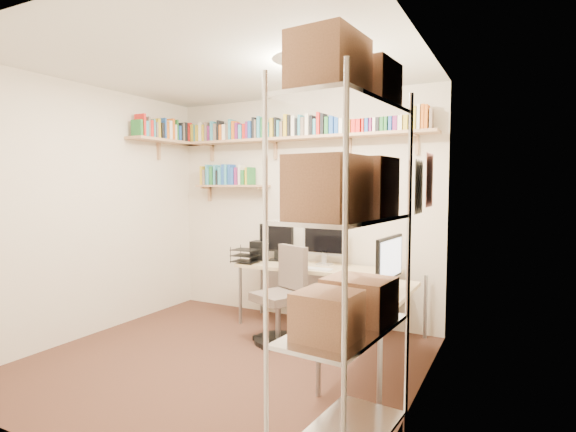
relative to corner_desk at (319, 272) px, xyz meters
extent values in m
plane|color=#40231B|center=(-0.47, -0.97, -0.65)|extent=(3.20, 3.20, 0.00)
cube|color=beige|center=(-0.47, 0.53, 0.60)|extent=(3.20, 0.04, 2.50)
cube|color=beige|center=(-2.07, -0.97, 0.60)|extent=(0.04, 3.00, 2.50)
cube|color=beige|center=(1.13, -0.97, 0.60)|extent=(0.04, 3.00, 2.50)
cube|color=beige|center=(-0.47, -2.47, 0.60)|extent=(3.20, 0.04, 2.50)
cube|color=silver|center=(-0.47, -0.97, 1.85)|extent=(3.20, 3.00, 0.04)
cube|color=white|center=(1.12, -0.42, 0.90)|extent=(0.01, 0.30, 0.42)
cube|color=white|center=(1.12, -0.82, 0.85)|extent=(0.01, 0.28, 0.38)
cylinder|color=#FFEAC6|center=(0.23, -0.77, 1.81)|extent=(0.30, 0.30, 0.06)
cube|color=tan|center=(-0.47, 0.40, 1.37)|extent=(3.05, 0.25, 0.03)
cube|color=tan|center=(-1.95, -0.02, 1.37)|extent=(0.25, 1.00, 0.03)
cube|color=tan|center=(-1.32, 0.43, 0.85)|extent=(0.95, 0.20, 0.02)
cube|color=tan|center=(-1.67, 0.47, 1.30)|extent=(0.03, 0.20, 0.20)
cube|color=tan|center=(-0.77, 0.47, 1.30)|extent=(0.03, 0.20, 0.20)
cube|color=tan|center=(0.13, 0.47, 1.30)|extent=(0.03, 0.20, 0.20)
cube|color=tan|center=(0.83, 0.47, 1.30)|extent=(0.03, 0.20, 0.20)
cube|color=white|center=(-1.94, 0.40, 1.47)|extent=(0.03, 0.14, 0.18)
cube|color=#246E31|center=(-1.90, 0.40, 1.47)|extent=(0.03, 0.12, 0.19)
cube|color=gold|center=(-1.85, 0.40, 1.49)|extent=(0.03, 0.14, 0.21)
cube|color=teal|center=(-1.82, 0.40, 1.49)|extent=(0.04, 0.11, 0.21)
cube|color=gold|center=(-1.78, 0.40, 1.48)|extent=(0.03, 0.15, 0.20)
cube|color=white|center=(-1.73, 0.40, 1.50)|extent=(0.04, 0.13, 0.23)
cube|color=gold|center=(-1.68, 0.40, 1.48)|extent=(0.03, 0.15, 0.20)
cube|color=#796558|center=(-1.65, 0.40, 1.50)|extent=(0.03, 0.14, 0.23)
cube|color=#761F5E|center=(-1.61, 0.40, 1.47)|extent=(0.04, 0.11, 0.18)
cube|color=teal|center=(-1.56, 0.40, 1.50)|extent=(0.03, 0.15, 0.23)
cube|color=#796558|center=(-1.52, 0.40, 1.48)|extent=(0.04, 0.12, 0.20)
cube|color=black|center=(-1.47, 0.40, 1.50)|extent=(0.03, 0.12, 0.24)
cube|color=#D56219|center=(-1.43, 0.40, 1.47)|extent=(0.03, 0.13, 0.19)
cube|color=white|center=(-1.39, 0.40, 1.48)|extent=(0.04, 0.12, 0.19)
cube|color=#796558|center=(-1.34, 0.40, 1.48)|extent=(0.03, 0.11, 0.19)
cube|color=teal|center=(-1.30, 0.40, 1.50)|extent=(0.03, 0.13, 0.24)
cube|color=#D56219|center=(-1.25, 0.40, 1.49)|extent=(0.04, 0.12, 0.22)
cube|color=#761F5E|center=(-1.21, 0.40, 1.48)|extent=(0.03, 0.13, 0.20)
cube|color=teal|center=(-1.16, 0.40, 1.47)|extent=(0.04, 0.11, 0.17)
cube|color=red|center=(-1.11, 0.40, 1.47)|extent=(0.04, 0.11, 0.18)
cube|color=#761F5E|center=(-1.06, 0.40, 1.48)|extent=(0.03, 0.14, 0.20)
cube|color=#2151AC|center=(-1.02, 0.40, 1.48)|extent=(0.04, 0.15, 0.20)
cube|color=black|center=(-0.97, 0.40, 1.50)|extent=(0.03, 0.13, 0.24)
cube|color=#796558|center=(-0.94, 0.40, 1.49)|extent=(0.02, 0.14, 0.21)
cube|color=teal|center=(-0.90, 0.40, 1.50)|extent=(0.03, 0.15, 0.25)
cube|color=#246E31|center=(-0.86, 0.40, 1.50)|extent=(0.04, 0.11, 0.23)
cube|color=white|center=(-0.82, 0.40, 1.50)|extent=(0.03, 0.13, 0.23)
cube|color=teal|center=(-0.78, 0.40, 1.47)|extent=(0.03, 0.15, 0.17)
cube|color=gold|center=(-0.73, 0.40, 1.49)|extent=(0.04, 0.15, 0.22)
cube|color=black|center=(-0.70, 0.40, 1.49)|extent=(0.02, 0.12, 0.22)
cube|color=teal|center=(-0.66, 0.40, 1.48)|extent=(0.03, 0.12, 0.19)
cube|color=#796558|center=(-0.61, 0.40, 1.47)|extent=(0.03, 0.14, 0.17)
cube|color=gold|center=(-0.56, 0.40, 1.50)|extent=(0.04, 0.15, 0.25)
cube|color=black|center=(-0.52, 0.40, 1.50)|extent=(0.03, 0.13, 0.24)
cube|color=white|center=(-0.47, 0.40, 1.49)|extent=(0.04, 0.12, 0.23)
cube|color=black|center=(-0.44, 0.40, 1.48)|extent=(0.03, 0.11, 0.19)
cube|color=teal|center=(-0.40, 0.40, 1.50)|extent=(0.03, 0.12, 0.23)
cube|color=#796558|center=(-0.36, 0.40, 1.48)|extent=(0.04, 0.13, 0.20)
cube|color=white|center=(-0.30, 0.40, 1.50)|extent=(0.04, 0.13, 0.24)
cube|color=black|center=(-0.26, 0.40, 1.49)|extent=(0.03, 0.11, 0.22)
cube|color=teal|center=(-0.22, 0.40, 1.47)|extent=(0.03, 0.11, 0.18)
cube|color=red|center=(-0.18, 0.40, 1.50)|extent=(0.04, 0.12, 0.25)
cube|color=black|center=(-0.13, 0.40, 1.50)|extent=(0.04, 0.12, 0.25)
cube|color=#246E31|center=(-0.08, 0.40, 1.48)|extent=(0.04, 0.11, 0.19)
cube|color=#2151AC|center=(-0.02, 0.40, 1.50)|extent=(0.04, 0.13, 0.23)
cube|color=#2151AC|center=(0.03, 0.40, 1.48)|extent=(0.04, 0.12, 0.19)
cube|color=white|center=(0.08, 0.40, 1.49)|extent=(0.04, 0.14, 0.22)
cube|color=teal|center=(0.13, 0.40, 1.47)|extent=(0.03, 0.13, 0.17)
cube|color=gold|center=(0.17, 0.40, 1.49)|extent=(0.03, 0.12, 0.21)
cube|color=red|center=(0.22, 0.40, 1.48)|extent=(0.04, 0.14, 0.20)
cube|color=red|center=(0.27, 0.40, 1.50)|extent=(0.04, 0.14, 0.24)
cube|color=red|center=(0.32, 0.40, 1.49)|extent=(0.02, 0.13, 0.22)
cube|color=#2151AC|center=(0.35, 0.40, 1.50)|extent=(0.03, 0.12, 0.24)
cube|color=#761F5E|center=(0.40, 0.40, 1.49)|extent=(0.02, 0.13, 0.21)
cube|color=white|center=(0.44, 0.40, 1.48)|extent=(0.03, 0.14, 0.20)
cube|color=black|center=(0.47, 0.40, 1.49)|extent=(0.03, 0.15, 0.22)
cube|color=#246E31|center=(0.51, 0.40, 1.50)|extent=(0.03, 0.11, 0.24)
cube|color=#246E31|center=(0.55, 0.40, 1.50)|extent=(0.03, 0.14, 0.24)
cube|color=#2151AC|center=(0.59, 0.40, 1.47)|extent=(0.03, 0.12, 0.19)
cube|color=#761F5E|center=(0.64, 0.40, 1.50)|extent=(0.04, 0.15, 0.25)
cube|color=white|center=(0.69, 0.40, 1.48)|extent=(0.04, 0.14, 0.20)
cube|color=gold|center=(0.75, 0.40, 1.48)|extent=(0.04, 0.15, 0.20)
cube|color=#2151AC|center=(0.79, 0.40, 1.48)|extent=(0.03, 0.12, 0.20)
cube|color=gold|center=(0.83, 0.40, 1.49)|extent=(0.03, 0.14, 0.23)
cube|color=white|center=(0.86, 0.40, 1.50)|extent=(0.03, 0.12, 0.24)
cube|color=#D56219|center=(0.90, 0.40, 1.50)|extent=(0.03, 0.12, 0.24)
cube|color=#D56219|center=(0.93, 0.40, 1.50)|extent=(0.03, 0.13, 0.23)
cube|color=#796558|center=(0.98, 0.40, 1.48)|extent=(0.03, 0.11, 0.19)
cube|color=#246E31|center=(-1.95, -0.45, 1.47)|extent=(0.14, 0.04, 0.18)
cube|color=red|center=(-1.95, -0.40, 1.50)|extent=(0.15, 0.03, 0.25)
cube|color=teal|center=(-1.95, -0.36, 1.47)|extent=(0.13, 0.04, 0.17)
cube|color=#796558|center=(-1.95, -0.33, 1.49)|extent=(0.13, 0.02, 0.22)
cube|color=red|center=(-1.95, -0.28, 1.48)|extent=(0.12, 0.04, 0.19)
cube|color=teal|center=(-1.95, -0.24, 1.48)|extent=(0.12, 0.02, 0.21)
cube|color=#796558|center=(-1.95, -0.21, 1.47)|extent=(0.14, 0.02, 0.18)
cube|color=gold|center=(-1.95, -0.17, 1.49)|extent=(0.11, 0.04, 0.22)
cube|color=black|center=(-1.95, -0.12, 1.47)|extent=(0.13, 0.04, 0.18)
cube|color=#2151AC|center=(-1.95, -0.08, 1.50)|extent=(0.14, 0.02, 0.24)
cube|color=#D56219|center=(-1.95, -0.05, 1.49)|extent=(0.14, 0.04, 0.21)
cube|color=white|center=(-1.95, 0.00, 1.49)|extent=(0.14, 0.04, 0.22)
cube|color=#D56219|center=(-1.95, 0.05, 1.51)|extent=(0.15, 0.03, 0.25)
cube|color=white|center=(-1.95, 0.09, 1.47)|extent=(0.14, 0.03, 0.19)
cube|color=#246E31|center=(-1.95, 0.13, 1.50)|extent=(0.12, 0.03, 0.25)
cube|color=#2151AC|center=(-1.95, 0.17, 1.47)|extent=(0.14, 0.04, 0.18)
cube|color=black|center=(-1.95, 0.21, 1.49)|extent=(0.11, 0.03, 0.22)
cube|color=#796558|center=(-1.95, 0.25, 1.49)|extent=(0.12, 0.03, 0.22)
cube|color=black|center=(-1.95, 0.29, 1.50)|extent=(0.12, 0.04, 0.23)
cube|color=red|center=(-1.95, 0.33, 1.48)|extent=(0.13, 0.02, 0.19)
cube|color=red|center=(-1.95, 0.36, 1.50)|extent=(0.15, 0.03, 0.24)
cube|color=#246E31|center=(-1.95, 0.41, 1.49)|extent=(0.12, 0.04, 0.23)
cube|color=gold|center=(-1.74, 0.43, 0.97)|extent=(0.03, 0.15, 0.23)
cube|color=#796558|center=(-1.70, 0.43, 0.95)|extent=(0.03, 0.15, 0.18)
cube|color=teal|center=(-1.67, 0.43, 0.98)|extent=(0.03, 0.11, 0.25)
cube|color=teal|center=(-1.64, 0.43, 0.96)|extent=(0.03, 0.15, 0.19)
cube|color=#246E31|center=(-1.60, 0.43, 0.97)|extent=(0.04, 0.13, 0.22)
cube|color=teal|center=(-1.55, 0.43, 0.98)|extent=(0.03, 0.12, 0.24)
cube|color=black|center=(-1.51, 0.43, 0.95)|extent=(0.02, 0.14, 0.17)
cube|color=teal|center=(-1.47, 0.43, 0.96)|extent=(0.04, 0.13, 0.21)
cube|color=#2151AC|center=(-1.42, 0.43, 0.98)|extent=(0.04, 0.11, 0.25)
cube|color=teal|center=(-1.38, 0.43, 0.98)|extent=(0.03, 0.15, 0.24)
cube|color=#2151AC|center=(-1.33, 0.43, 0.98)|extent=(0.03, 0.13, 0.24)
cube|color=#2151AC|center=(-1.28, 0.43, 0.96)|extent=(0.04, 0.15, 0.20)
cube|color=#761F5E|center=(-1.23, 0.43, 0.96)|extent=(0.03, 0.15, 0.20)
cube|color=white|center=(-1.19, 0.43, 0.97)|extent=(0.03, 0.11, 0.23)
cube|color=#246E31|center=(-1.14, 0.43, 0.94)|extent=(0.04, 0.14, 0.17)
cube|color=gold|center=(-1.09, 0.43, 0.96)|extent=(0.04, 0.12, 0.20)
cube|color=#246E31|center=(-1.05, 0.43, 0.96)|extent=(0.03, 0.15, 0.20)
cube|color=tan|center=(-0.12, 0.22, -0.01)|extent=(1.70, 0.54, 0.04)
cube|color=tan|center=(0.73, -0.62, -0.01)|extent=(0.54, 1.16, 0.04)
cylinder|color=gray|center=(-0.93, -0.01, -0.34)|extent=(0.04, 0.04, 0.63)
cylinder|color=gray|center=(-0.93, 0.44, -0.34)|extent=(0.04, 0.04, 0.63)
cylinder|color=gray|center=(0.95, 0.44, -0.34)|extent=(0.04, 0.04, 0.63)
cylinder|color=gray|center=(0.50, -1.16, -0.34)|extent=(0.04, 0.04, 0.63)
cylinder|color=gray|center=(0.95, -1.16, -0.34)|extent=(0.04, 0.04, 0.63)
cube|color=gray|center=(-0.12, 0.45, -0.30)|extent=(1.61, 0.02, 0.49)
cube|color=silver|center=(-0.08, 0.33, 0.30)|extent=(0.49, 0.03, 0.38)
cube|color=black|center=(-0.08, 0.31, 0.30)|extent=(0.44, 0.00, 0.32)
cube|color=black|center=(-0.66, 0.33, 0.27)|extent=(0.39, 0.03, 0.30)
cube|color=black|center=(0.85, -0.58, 0.29)|extent=(0.03, 0.52, 0.34)
cube|color=silver|center=(0.83, -0.58, 0.29)|extent=(0.00, 0.47, 0.29)
cube|color=white|center=(-0.08, 0.06, 0.02)|extent=(0.38, 0.12, 0.01)
cube|color=white|center=(0.59, -0.58, 0.02)|extent=(0.12, 0.36, 0.01)
cylinder|color=#B50F17|center=(0.59, 0.22, 0.02)|extent=(0.09, 0.09, 0.02)
cylinder|color=#B50F17|center=(0.59, 0.22, 0.15)|extent=(0.02, 0.02, 0.25)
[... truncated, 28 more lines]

